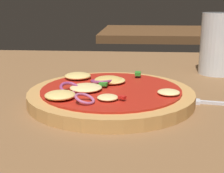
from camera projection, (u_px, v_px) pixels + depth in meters
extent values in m
cube|color=brown|center=(145.00, 109.00, 0.55)|extent=(1.22, 1.00, 0.04)
cylinder|color=tan|center=(111.00, 96.00, 0.53)|extent=(0.27, 0.27, 0.02)
cylinder|color=red|center=(111.00, 89.00, 0.52)|extent=(0.23, 0.23, 0.00)
ellipsoid|color=#E5BC60|center=(109.00, 80.00, 0.56)|extent=(0.05, 0.05, 0.01)
ellipsoid|color=#EFCC72|center=(111.00, 80.00, 0.56)|extent=(0.05, 0.05, 0.01)
ellipsoid|color=#EFCC72|center=(60.00, 95.00, 0.47)|extent=(0.05, 0.05, 0.01)
ellipsoid|color=#F4DB8E|center=(169.00, 92.00, 0.49)|extent=(0.03, 0.03, 0.01)
ellipsoid|color=#EFCC72|center=(78.00, 76.00, 0.59)|extent=(0.05, 0.05, 0.01)
ellipsoid|color=#F4DB8E|center=(108.00, 97.00, 0.46)|extent=(0.03, 0.03, 0.01)
ellipsoid|color=#F4DB8E|center=(86.00, 88.00, 0.51)|extent=(0.05, 0.05, 0.01)
torus|color=#93386B|center=(69.00, 88.00, 0.50)|extent=(0.04, 0.04, 0.02)
torus|color=#B25984|center=(85.00, 99.00, 0.45)|extent=(0.04, 0.04, 0.01)
torus|color=#93386B|center=(101.00, 81.00, 0.54)|extent=(0.05, 0.05, 0.01)
cube|color=red|center=(122.00, 97.00, 0.46)|extent=(0.01, 0.01, 0.00)
cube|color=#2D8C28|center=(138.00, 74.00, 0.59)|extent=(0.01, 0.02, 0.01)
cube|color=#2D8C28|center=(103.00, 84.00, 0.52)|extent=(0.01, 0.01, 0.01)
cube|color=silver|center=(194.00, 101.00, 0.52)|extent=(0.02, 0.02, 0.01)
cube|color=silver|center=(178.00, 99.00, 0.53)|extent=(0.03, 0.01, 0.00)
cube|color=silver|center=(178.00, 100.00, 0.53)|extent=(0.03, 0.01, 0.00)
cube|color=silver|center=(178.00, 101.00, 0.52)|extent=(0.03, 0.01, 0.00)
cube|color=silver|center=(178.00, 102.00, 0.52)|extent=(0.03, 0.01, 0.00)
cylinder|color=silver|center=(218.00, 44.00, 0.71)|extent=(0.08, 0.08, 0.14)
cylinder|color=#9E510F|center=(218.00, 51.00, 0.71)|extent=(0.07, 0.07, 0.10)
cube|color=brown|center=(176.00, 33.00, 1.78)|extent=(0.82, 0.64, 0.04)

